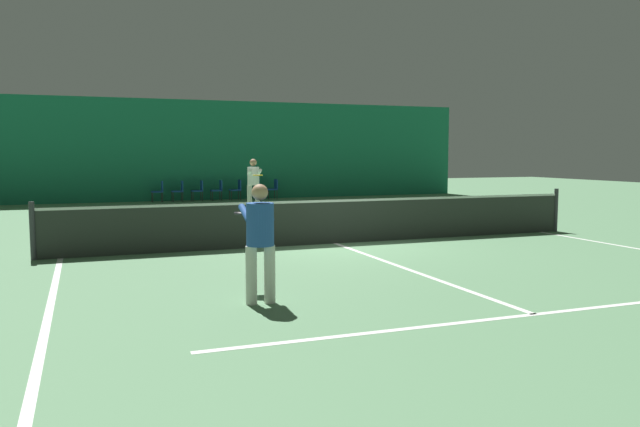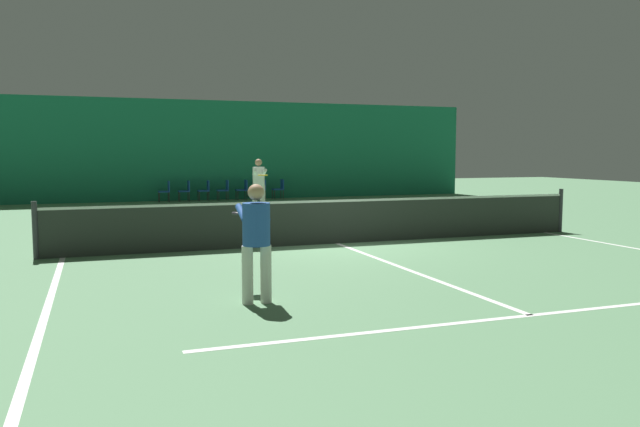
{
  "view_description": "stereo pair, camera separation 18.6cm",
  "coord_description": "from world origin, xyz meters",
  "px_view_note": "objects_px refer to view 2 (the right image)",
  "views": [
    {
      "loc": [
        -5.04,
        -12.38,
        1.94
      ],
      "look_at": [
        -1.18,
        -2.19,
        0.89
      ],
      "focal_mm": 35.0,
      "sensor_mm": 36.0,
      "label": 1
    },
    {
      "loc": [
        -4.87,
        -12.44,
        1.94
      ],
      "look_at": [
        -1.18,
        -2.19,
        0.89
      ],
      "focal_mm": 35.0,
      "sensor_mm": 36.0,
      "label": 2
    }
  ],
  "objects_px": {
    "tennis_net": "(337,220)",
    "player_near": "(256,234)",
    "courtside_chair_3": "(224,189)",
    "player_far": "(259,180)",
    "courtside_chair_1": "(186,189)",
    "courtside_chair_5": "(261,188)",
    "courtside_chair_4": "(243,188)",
    "courtside_chair_0": "(166,190)",
    "courtside_chair_6": "(279,188)",
    "courtside_chair_2": "(205,189)"
  },
  "relations": [
    {
      "from": "courtside_chair_0",
      "to": "courtside_chair_6",
      "type": "xyz_separation_m",
      "value": [
        4.76,
        0.0,
        0.0
      ]
    },
    {
      "from": "courtside_chair_3",
      "to": "courtside_chair_4",
      "type": "xyz_separation_m",
      "value": [
        0.79,
        0.0,
        0.0
      ]
    },
    {
      "from": "courtside_chair_3",
      "to": "courtside_chair_6",
      "type": "relative_size",
      "value": 1.0
    },
    {
      "from": "courtside_chair_2",
      "to": "player_far",
      "type": "bearing_deg",
      "value": 11.66
    },
    {
      "from": "courtside_chair_1",
      "to": "courtside_chair_6",
      "type": "xyz_separation_m",
      "value": [
        3.97,
        0.0,
        0.0
      ]
    },
    {
      "from": "courtside_chair_4",
      "to": "courtside_chair_5",
      "type": "distance_m",
      "value": 0.79
    },
    {
      "from": "courtside_chair_3",
      "to": "courtside_chair_4",
      "type": "relative_size",
      "value": 1.0
    },
    {
      "from": "courtside_chair_4",
      "to": "courtside_chair_5",
      "type": "height_order",
      "value": "same"
    },
    {
      "from": "courtside_chair_2",
      "to": "courtside_chair_5",
      "type": "bearing_deg",
      "value": 90.0
    },
    {
      "from": "courtside_chair_1",
      "to": "courtside_chair_5",
      "type": "relative_size",
      "value": 1.0
    },
    {
      "from": "player_far",
      "to": "courtside_chair_5",
      "type": "relative_size",
      "value": 2.09
    },
    {
      "from": "tennis_net",
      "to": "courtside_chair_1",
      "type": "distance_m",
      "value": 13.3
    },
    {
      "from": "player_near",
      "to": "courtside_chair_0",
      "type": "xyz_separation_m",
      "value": [
        0.71,
        17.87,
        -0.42
      ]
    },
    {
      "from": "tennis_net",
      "to": "player_near",
      "type": "bearing_deg",
      "value": -122.39
    },
    {
      "from": "player_near",
      "to": "courtside_chair_1",
      "type": "bearing_deg",
      "value": -2.05
    },
    {
      "from": "courtside_chair_0",
      "to": "courtside_chair_5",
      "type": "relative_size",
      "value": 1.0
    },
    {
      "from": "tennis_net",
      "to": "player_far",
      "type": "relative_size",
      "value": 6.83
    },
    {
      "from": "courtside_chair_3",
      "to": "courtside_chair_4",
      "type": "distance_m",
      "value": 0.79
    },
    {
      "from": "tennis_net",
      "to": "courtside_chair_5",
      "type": "bearing_deg",
      "value": 82.54
    },
    {
      "from": "tennis_net",
      "to": "courtside_chair_6",
      "type": "relative_size",
      "value": 14.29
    },
    {
      "from": "courtside_chair_0",
      "to": "courtside_chair_3",
      "type": "bearing_deg",
      "value": 90.0
    },
    {
      "from": "tennis_net",
      "to": "courtside_chair_1",
      "type": "height_order",
      "value": "tennis_net"
    },
    {
      "from": "player_far",
      "to": "courtside_chair_6",
      "type": "relative_size",
      "value": 2.09
    },
    {
      "from": "tennis_net",
      "to": "courtside_chair_3",
      "type": "distance_m",
      "value": 13.22
    },
    {
      "from": "courtside_chair_3",
      "to": "player_far",
      "type": "bearing_deg",
      "value": 2.62
    },
    {
      "from": "player_far",
      "to": "tennis_net",
      "type": "bearing_deg",
      "value": 4.06
    },
    {
      "from": "courtside_chair_1",
      "to": "courtside_chair_5",
      "type": "bearing_deg",
      "value": 90.0
    },
    {
      "from": "courtside_chair_1",
      "to": "courtside_chair_4",
      "type": "xyz_separation_m",
      "value": [
        2.38,
        0.0,
        0.0
      ]
    },
    {
      "from": "courtside_chair_4",
      "to": "courtside_chair_3",
      "type": "bearing_deg",
      "value": -90.0
    },
    {
      "from": "tennis_net",
      "to": "player_near",
      "type": "xyz_separation_m",
      "value": [
        -2.95,
        -4.65,
        0.4
      ]
    },
    {
      "from": "player_far",
      "to": "courtside_chair_0",
      "type": "height_order",
      "value": "player_far"
    },
    {
      "from": "courtside_chair_6",
      "to": "player_far",
      "type": "bearing_deg",
      "value": -23.57
    },
    {
      "from": "tennis_net",
      "to": "courtside_chair_5",
      "type": "distance_m",
      "value": 13.33
    },
    {
      "from": "courtside_chair_1",
      "to": "courtside_chair_5",
      "type": "xyz_separation_m",
      "value": [
        3.17,
        0.0,
        0.0
      ]
    },
    {
      "from": "courtside_chair_4",
      "to": "courtside_chair_1",
      "type": "bearing_deg",
      "value": -90.0
    },
    {
      "from": "courtside_chair_2",
      "to": "courtside_chair_1",
      "type": "bearing_deg",
      "value": -90.0
    },
    {
      "from": "courtside_chair_2",
      "to": "courtside_chair_6",
      "type": "xyz_separation_m",
      "value": [
        3.17,
        0.0,
        0.0
      ]
    },
    {
      "from": "courtside_chair_2",
      "to": "courtside_chair_5",
      "type": "distance_m",
      "value": 2.38
    },
    {
      "from": "tennis_net",
      "to": "courtside_chair_3",
      "type": "bearing_deg",
      "value": 89.37
    },
    {
      "from": "player_near",
      "to": "courtside_chair_0",
      "type": "relative_size",
      "value": 1.85
    },
    {
      "from": "courtside_chair_0",
      "to": "courtside_chair_6",
      "type": "relative_size",
      "value": 1.0
    },
    {
      "from": "courtside_chair_5",
      "to": "courtside_chair_0",
      "type": "bearing_deg",
      "value": -90.0
    },
    {
      "from": "courtside_chair_5",
      "to": "player_far",
      "type": "bearing_deg",
      "value": -15.41
    },
    {
      "from": "tennis_net",
      "to": "courtside_chair_5",
      "type": "height_order",
      "value": "tennis_net"
    },
    {
      "from": "courtside_chair_3",
      "to": "courtside_chair_6",
      "type": "distance_m",
      "value": 2.38
    },
    {
      "from": "courtside_chair_0",
      "to": "courtside_chair_2",
      "type": "bearing_deg",
      "value": 90.0
    },
    {
      "from": "courtside_chair_5",
      "to": "courtside_chair_2",
      "type": "bearing_deg",
      "value": -90.0
    },
    {
      "from": "courtside_chair_2",
      "to": "courtside_chair_6",
      "type": "distance_m",
      "value": 3.17
    },
    {
      "from": "tennis_net",
      "to": "player_near",
      "type": "relative_size",
      "value": 7.73
    },
    {
      "from": "tennis_net",
      "to": "player_far",
      "type": "xyz_separation_m",
      "value": [
        0.37,
        8.28,
        0.51
      ]
    }
  ]
}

